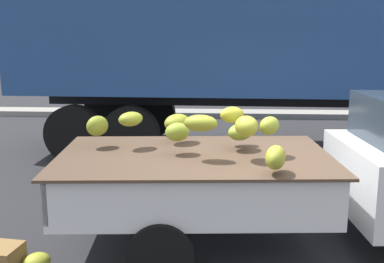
# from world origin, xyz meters

# --- Properties ---
(ground) EXTENTS (220.00, 220.00, 0.00)m
(ground) POSITION_xyz_m (0.00, 0.00, 0.00)
(ground) COLOR #28282B
(curb_strip) EXTENTS (80.00, 0.80, 0.16)m
(curb_strip) POSITION_xyz_m (0.00, 8.58, 0.08)
(curb_strip) COLOR gray
(curb_strip) RESTS_ON ground
(pickup_truck) EXTENTS (5.37, 2.21, 1.70)m
(pickup_truck) POSITION_xyz_m (1.28, 0.05, 0.89)
(pickup_truck) COLOR white
(pickup_truck) RESTS_ON ground
(semi_trailer) EXTENTS (12.06, 2.89, 3.95)m
(semi_trailer) POSITION_xyz_m (1.37, 4.48, 2.54)
(semi_trailer) COLOR navy
(semi_trailer) RESTS_ON ground
(fallen_banana_bunch_near_tailgate) EXTENTS (0.37, 0.39, 0.19)m
(fallen_banana_bunch_near_tailgate) POSITION_xyz_m (-2.39, -0.78, 0.10)
(fallen_banana_bunch_near_tailgate) COLOR gold
(fallen_banana_bunch_near_tailgate) RESTS_ON ground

